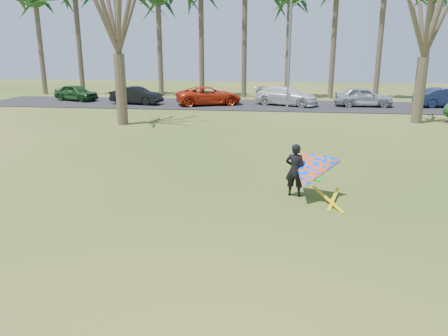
# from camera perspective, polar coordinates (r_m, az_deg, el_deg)

# --- Properties ---
(ground) EXTENTS (100.00, 100.00, 0.00)m
(ground) POSITION_cam_1_polar(r_m,az_deg,el_deg) (11.55, -1.33, -7.93)
(ground) COLOR #204B10
(ground) RESTS_ON ground
(parking_strip) EXTENTS (46.00, 7.00, 0.06)m
(parking_strip) POSITION_cam_1_polar(r_m,az_deg,el_deg) (35.79, 4.95, 8.18)
(parking_strip) COLOR black
(parking_strip) RESTS_ON ground
(bare_tree_left) EXTENTS (6.60, 6.60, 9.70)m
(bare_tree_left) POSITION_cam_1_polar(r_m,az_deg,el_deg) (27.33, -13.98, 20.00)
(bare_tree_left) COLOR #4B3A2D
(bare_tree_left) RESTS_ON ground
(bare_tree_right) EXTENTS (6.27, 6.27, 9.21)m
(bare_tree_right) POSITION_cam_1_polar(r_m,az_deg,el_deg) (29.72, 25.20, 17.97)
(bare_tree_right) COLOR brown
(bare_tree_right) RESTS_ON ground
(streetlight) EXTENTS (2.28, 0.18, 8.00)m
(streetlight) POSITION_cam_1_polar(r_m,az_deg,el_deg) (32.46, 8.81, 15.16)
(streetlight) COLOR gray
(streetlight) RESTS_ON ground
(car_0) EXTENTS (4.34, 2.88, 1.37)m
(car_0) POSITION_cam_1_polar(r_m,az_deg,el_deg) (40.54, -18.76, 9.31)
(car_0) COLOR #1B441B
(car_0) RESTS_ON parking_strip
(car_1) EXTENTS (4.45, 2.23, 1.40)m
(car_1) POSITION_cam_1_polar(r_m,az_deg,el_deg) (36.79, -11.38, 9.28)
(car_1) COLOR black
(car_1) RESTS_ON parking_strip
(car_2) EXTENTS (5.77, 4.25, 1.46)m
(car_2) POSITION_cam_1_polar(r_m,az_deg,el_deg) (35.61, -1.98, 9.42)
(car_2) COLOR red
(car_2) RESTS_ON parking_strip
(car_3) EXTENTS (5.51, 3.74, 1.48)m
(car_3) POSITION_cam_1_polar(r_m,az_deg,el_deg) (35.76, 8.15, 9.32)
(car_3) COLOR silver
(car_3) RESTS_ON parking_strip
(car_4) EXTENTS (4.47, 1.87, 1.51)m
(car_4) POSITION_cam_1_polar(r_m,az_deg,el_deg) (36.31, 17.75, 8.86)
(car_4) COLOR #A5A9B3
(car_4) RESTS_ON parking_strip
(car_5) EXTENTS (4.65, 2.47, 1.45)m
(car_5) POSITION_cam_1_polar(r_m,az_deg,el_deg) (38.30, 26.83, 8.21)
(car_5) COLOR #162144
(car_5) RESTS_ON parking_strip
(kite_flyer) EXTENTS (2.13, 2.39, 2.02)m
(kite_flyer) POSITION_cam_1_polar(r_m,az_deg,el_deg) (13.73, 10.96, -0.59)
(kite_flyer) COLOR black
(kite_flyer) RESTS_ON ground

